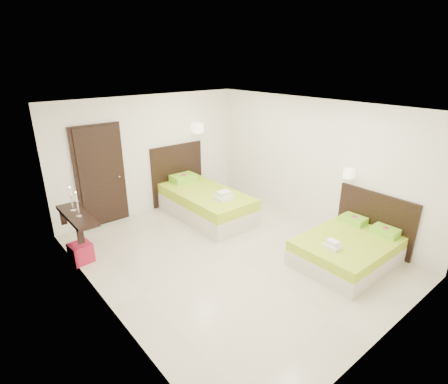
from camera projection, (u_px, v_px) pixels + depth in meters
floor at (230, 255)px, 6.31m from camera, size 5.50×5.50×0.00m
bed_single at (203, 201)px, 7.79m from camera, size 1.38×2.29×1.89m
bed_double at (350, 247)px, 6.04m from camera, size 1.73×1.47×1.43m
nightstand at (203, 190)px, 8.81m from camera, size 0.51×0.46×0.41m
ottoman at (81, 253)px, 6.04m from camera, size 0.37×0.37×0.34m
door at (101, 176)px, 7.16m from camera, size 1.02×0.15×2.14m
console_shelf at (76, 216)px, 5.92m from camera, size 0.35×1.20×0.78m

